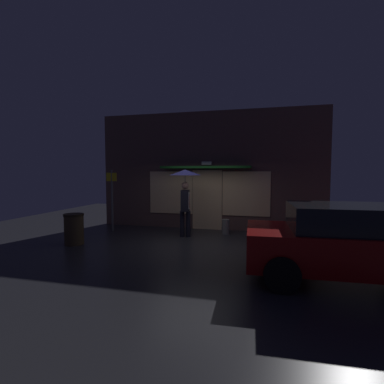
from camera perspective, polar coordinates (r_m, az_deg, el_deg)
ground_plane at (r=8.57m, az=0.24°, el=-10.29°), size 18.00×18.00×0.00m
building_facade at (r=10.59m, az=3.26°, el=4.18°), size 8.38×1.00×4.35m
person_with_umbrella at (r=9.18m, az=-1.38°, el=1.26°), size 1.04×1.04×2.20m
parked_car at (r=6.35m, az=28.87°, el=-8.81°), size 3.90×2.09×1.48m
street_sign_post at (r=10.57m, az=-15.82°, el=-0.84°), size 0.40×0.07×2.20m
sidewalk_bollard at (r=9.82m, az=6.80°, el=-6.96°), size 0.25×0.25×0.51m
trash_bin at (r=9.04m, az=-22.71°, el=-6.90°), size 0.57×0.57×0.90m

